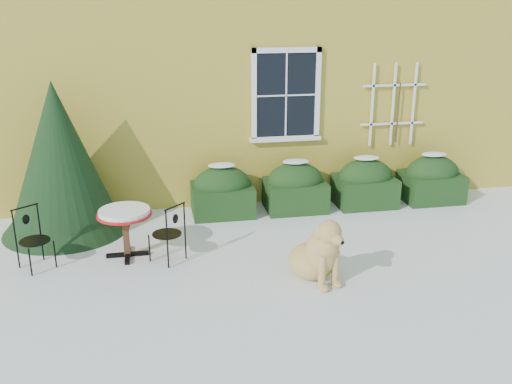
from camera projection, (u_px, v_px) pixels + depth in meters
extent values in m
plane|color=white|center=(270.00, 279.00, 7.66)|extent=(80.00, 80.00, 0.00)
cube|color=gold|center=(208.00, 25.00, 13.21)|extent=(12.00, 8.00, 6.00)
cube|color=black|center=(286.00, 95.00, 9.93)|extent=(1.05, 0.03, 1.45)
cube|color=white|center=(287.00, 50.00, 9.68)|extent=(1.23, 0.06, 0.09)
cube|color=white|center=(285.00, 138.00, 10.17)|extent=(1.23, 0.06, 0.09)
cube|color=white|center=(254.00, 96.00, 9.83)|extent=(0.09, 0.06, 1.63)
cube|color=white|center=(317.00, 94.00, 10.03)|extent=(0.09, 0.06, 1.63)
cube|color=white|center=(286.00, 95.00, 9.92)|extent=(0.02, 0.02, 1.45)
cube|color=white|center=(286.00, 95.00, 9.92)|extent=(1.05, 0.02, 0.02)
cube|color=white|center=(285.00, 139.00, 10.17)|extent=(1.29, 0.14, 0.07)
cube|color=white|center=(372.00, 105.00, 10.27)|extent=(0.04, 0.03, 1.50)
cube|color=white|center=(393.00, 105.00, 10.34)|extent=(0.04, 0.03, 1.50)
cube|color=white|center=(414.00, 104.00, 10.41)|extent=(0.04, 0.03, 1.50)
cube|color=white|center=(392.00, 124.00, 10.45)|extent=(1.20, 0.03, 0.04)
cube|color=white|center=(395.00, 85.00, 10.23)|extent=(1.20, 0.03, 0.04)
cylinder|color=#472D19|center=(398.00, 113.00, 10.39)|extent=(0.02, 0.02, 1.10)
cube|color=black|center=(223.00, 200.00, 9.89)|extent=(1.05, 0.80, 0.52)
ellipsoid|color=black|center=(222.00, 185.00, 9.81)|extent=(1.00, 0.72, 0.67)
ellipsoid|color=white|center=(222.00, 165.00, 9.69)|extent=(0.47, 0.32, 0.06)
cube|color=black|center=(295.00, 195.00, 10.12)|extent=(1.05, 0.80, 0.52)
ellipsoid|color=black|center=(295.00, 181.00, 10.04)|extent=(1.00, 0.72, 0.67)
ellipsoid|color=white|center=(296.00, 161.00, 9.92)|extent=(0.47, 0.32, 0.06)
cube|color=black|center=(364.00, 191.00, 10.35)|extent=(1.05, 0.80, 0.52)
ellipsoid|color=black|center=(365.00, 177.00, 10.26)|extent=(1.00, 0.72, 0.67)
ellipsoid|color=white|center=(367.00, 158.00, 10.15)|extent=(0.47, 0.32, 0.06)
cube|color=black|center=(431.00, 187.00, 10.58)|extent=(1.05, 0.80, 0.52)
ellipsoid|color=black|center=(432.00, 173.00, 10.49)|extent=(1.00, 0.72, 0.67)
ellipsoid|color=white|center=(434.00, 154.00, 10.38)|extent=(0.47, 0.32, 0.06)
cone|color=black|center=(64.00, 196.00, 9.09)|extent=(2.00, 2.00, 1.16)
cone|color=black|center=(59.00, 158.00, 8.89)|extent=(1.79, 1.79, 2.42)
cube|color=black|center=(128.00, 254.00, 8.33)|extent=(0.61, 0.07, 0.05)
cube|color=black|center=(128.00, 254.00, 8.33)|extent=(0.07, 0.61, 0.05)
cube|color=#512F1B|center=(126.00, 235.00, 8.23)|extent=(0.09, 0.09, 0.65)
cylinder|color=red|center=(124.00, 214.00, 8.13)|extent=(0.78, 0.78, 0.03)
cylinder|color=white|center=(124.00, 211.00, 8.11)|extent=(0.73, 0.73, 0.06)
cylinder|color=black|center=(167.00, 240.00, 8.38)|extent=(0.02, 0.02, 0.41)
cylinder|color=black|center=(149.00, 248.00, 8.10)|extent=(0.02, 0.02, 0.41)
cylinder|color=black|center=(186.00, 246.00, 8.18)|extent=(0.02, 0.02, 0.41)
cylinder|color=black|center=(168.00, 254.00, 7.90)|extent=(0.02, 0.02, 0.41)
cylinder|color=black|center=(167.00, 234.00, 8.08)|extent=(0.42, 0.42, 0.02)
cylinder|color=black|center=(184.00, 218.00, 8.05)|extent=(0.02, 0.02, 0.45)
cylinder|color=black|center=(166.00, 226.00, 7.77)|extent=(0.02, 0.02, 0.45)
cylinder|color=black|center=(175.00, 206.00, 7.83)|extent=(0.30, 0.29, 0.02)
ellipsoid|color=black|center=(175.00, 219.00, 7.89)|extent=(0.10, 0.10, 0.14)
cylinder|color=black|center=(30.00, 262.00, 7.68)|extent=(0.02, 0.02, 0.40)
cylinder|color=black|center=(55.00, 254.00, 7.93)|extent=(0.02, 0.02, 0.40)
cylinder|color=black|center=(18.00, 254.00, 7.91)|extent=(0.02, 0.02, 0.40)
cylinder|color=black|center=(42.00, 247.00, 8.16)|extent=(0.02, 0.02, 0.40)
cylinder|color=black|center=(35.00, 241.00, 7.85)|extent=(0.41, 0.41, 0.02)
cylinder|color=black|center=(14.00, 226.00, 7.77)|extent=(0.02, 0.02, 0.45)
cylinder|color=black|center=(39.00, 219.00, 8.02)|extent=(0.02, 0.02, 0.45)
cylinder|color=black|center=(24.00, 207.00, 7.82)|extent=(0.33, 0.25, 0.02)
ellipsoid|color=black|center=(26.00, 219.00, 7.88)|extent=(0.10, 0.09, 0.14)
ellipsoid|color=tan|center=(311.00, 261.00, 7.67)|extent=(0.80, 0.83, 0.48)
ellipsoid|color=tan|center=(322.00, 252.00, 7.42)|extent=(0.58, 0.55, 0.60)
sphere|color=tan|center=(325.00, 245.00, 7.32)|extent=(0.37, 0.37, 0.37)
cylinder|color=tan|center=(322.00, 272.00, 7.30)|extent=(0.10, 0.10, 0.48)
cylinder|color=tan|center=(335.00, 268.00, 7.41)|extent=(0.10, 0.10, 0.48)
ellipsoid|color=tan|center=(324.00, 288.00, 7.32)|extent=(0.13, 0.17, 0.08)
ellipsoid|color=tan|center=(337.00, 284.00, 7.43)|extent=(0.13, 0.17, 0.08)
cylinder|color=tan|center=(326.00, 240.00, 7.29)|extent=(0.30, 0.33, 0.26)
sphere|color=tan|center=(329.00, 232.00, 7.21)|extent=(0.32, 0.32, 0.32)
ellipsoid|color=tan|center=(336.00, 239.00, 7.11)|extent=(0.23, 0.28, 0.14)
sphere|color=black|center=(342.00, 243.00, 7.02)|extent=(0.05, 0.05, 0.05)
ellipsoid|color=tan|center=(319.00, 233.00, 7.17)|extent=(0.11, 0.13, 0.20)
ellipsoid|color=tan|center=(335.00, 229.00, 7.31)|extent=(0.11, 0.13, 0.20)
cylinder|color=tan|center=(312.00, 262.00, 8.01)|extent=(0.35, 0.31, 0.09)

